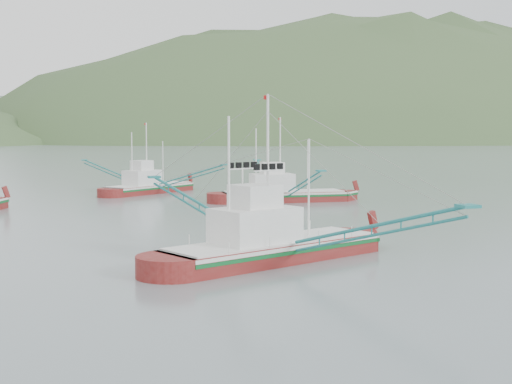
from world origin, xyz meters
name	(u,v)px	position (x,y,z in m)	size (l,w,h in m)	color
ground	(288,256)	(0.00, 0.00, 0.00)	(1200.00, 1200.00, 0.00)	slate
main_boat	(272,225)	(-1.31, -1.12, 2.01)	(13.77, 23.26, 9.85)	maroon
bg_boat_right	(282,189)	(10.23, 29.60, 1.26)	(12.67, 22.62, 9.16)	maroon
bg_boat_far	(149,177)	(-1.08, 43.37, 1.86)	(16.51, 18.80, 8.68)	maroon
headland_right	(394,140)	(240.00, 430.00, 0.00)	(684.00, 432.00, 306.00)	#38532A
ridge_distant	(87,139)	(30.00, 560.00, 0.00)	(960.00, 400.00, 240.00)	slate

